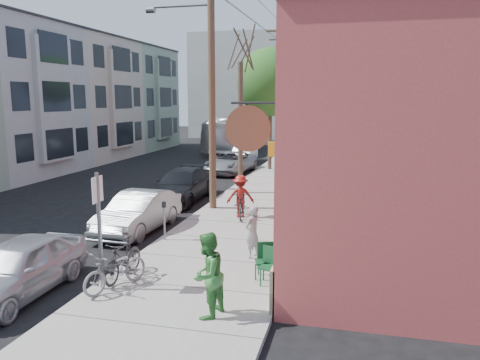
% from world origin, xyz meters
% --- Properties ---
extents(ground, '(120.00, 120.00, 0.00)m').
position_xyz_m(ground, '(0.00, 0.00, 0.00)').
color(ground, black).
extents(sidewalk, '(4.50, 58.00, 0.15)m').
position_xyz_m(sidewalk, '(4.25, 11.00, 0.07)').
color(sidewalk, gray).
rests_on(sidewalk, ground).
extents(cafe_building, '(6.60, 20.20, 6.61)m').
position_xyz_m(cafe_building, '(8.99, 4.99, 3.30)').
color(cafe_building, '#AB413F').
rests_on(cafe_building, ground).
extents(apartment_row, '(6.30, 32.00, 9.00)m').
position_xyz_m(apartment_row, '(-11.85, 14.00, 4.50)').
color(apartment_row, gray).
rests_on(apartment_row, ground).
extents(end_cap_building, '(18.00, 8.00, 12.00)m').
position_xyz_m(end_cap_building, '(-2.00, 42.00, 6.00)').
color(end_cap_building, '#ABACA6').
rests_on(end_cap_building, ground).
extents(sign_post, '(0.07, 0.45, 2.80)m').
position_xyz_m(sign_post, '(2.35, -4.60, 1.83)').
color(sign_post, slate).
rests_on(sign_post, sidewalk).
extents(parking_meter_near, '(0.14, 0.14, 1.24)m').
position_xyz_m(parking_meter_near, '(2.25, -0.60, 0.98)').
color(parking_meter_near, slate).
rests_on(parking_meter_near, sidewalk).
extents(parking_meter_far, '(0.14, 0.14, 1.24)m').
position_xyz_m(parking_meter_far, '(2.25, 9.28, 0.98)').
color(parking_meter_far, slate).
rests_on(parking_meter_far, sidewalk).
extents(utility_pole_near, '(3.57, 0.28, 10.00)m').
position_xyz_m(utility_pole_near, '(2.39, 4.00, 5.41)').
color(utility_pole_near, '#503A28').
rests_on(utility_pole_near, sidewalk).
extents(utility_pole_far, '(1.80, 0.28, 10.00)m').
position_xyz_m(utility_pole_far, '(2.45, 20.38, 5.34)').
color(utility_pole_far, '#503A28').
rests_on(utility_pole_far, sidewalk).
extents(tree_bare, '(0.24, 0.24, 6.09)m').
position_xyz_m(tree_bare, '(2.80, 7.33, 3.19)').
color(tree_bare, '#44392C').
rests_on(tree_bare, sidewalk).
extents(tree_leafy_mid, '(4.24, 4.24, 7.57)m').
position_xyz_m(tree_leafy_mid, '(2.80, 15.19, 5.59)').
color(tree_leafy_mid, '#44392C').
rests_on(tree_leafy_mid, sidewalk).
extents(tree_leafy_far, '(4.54, 4.54, 8.47)m').
position_xyz_m(tree_leafy_far, '(2.80, 26.01, 6.34)').
color(tree_leafy_far, '#44392C').
rests_on(tree_leafy_far, sidewalk).
extents(patio_chair_a, '(0.63, 0.63, 0.88)m').
position_xyz_m(patio_chair_a, '(6.15, -3.37, 0.59)').
color(patio_chair_a, '#134424').
rests_on(patio_chair_a, sidewalk).
extents(patio_chair_b, '(0.63, 0.63, 0.88)m').
position_xyz_m(patio_chair_b, '(5.95, -3.02, 0.59)').
color(patio_chair_b, '#134424').
rests_on(patio_chair_b, sidewalk).
extents(patron_grey, '(0.55, 0.64, 1.49)m').
position_xyz_m(patron_grey, '(5.32, -1.55, 0.90)').
color(patron_grey, gray).
rests_on(patron_grey, sidewalk).
extents(patron_green, '(0.86, 1.00, 1.78)m').
position_xyz_m(patron_green, '(5.20, -5.34, 1.04)').
color(patron_green, '#327A30').
rests_on(patron_green, sidewalk).
extents(cyclist, '(1.17, 0.88, 1.61)m').
position_xyz_m(cyclist, '(3.90, 2.82, 0.95)').
color(cyclist, maroon).
rests_on(cyclist, sidewalk).
extents(cyclist_bike, '(1.14, 2.03, 1.01)m').
position_xyz_m(cyclist_bike, '(3.90, 2.82, 0.66)').
color(cyclist_bike, black).
rests_on(cyclist_bike, sidewalk).
extents(parked_bike_a, '(0.57, 1.73, 1.03)m').
position_xyz_m(parked_bike_a, '(2.54, -3.90, 0.66)').
color(parked_bike_a, black).
rests_on(parked_bike_a, sidewalk).
extents(parked_bike_b, '(1.27, 1.90, 0.94)m').
position_xyz_m(parked_bike_b, '(2.67, -4.51, 0.62)').
color(parked_bike_b, slate).
rests_on(parked_bike_b, sidewalk).
extents(car_0, '(1.71, 4.05, 1.37)m').
position_xyz_m(car_0, '(0.45, -5.11, 0.68)').
color(car_0, '#B0B0B8').
rests_on(car_0, ground).
extents(car_1, '(1.64, 4.27, 1.39)m').
position_xyz_m(car_1, '(0.80, 0.53, 0.69)').
color(car_1, gray).
rests_on(car_1, ground).
extents(car_2, '(2.04, 4.93, 1.42)m').
position_xyz_m(car_2, '(0.49, 5.59, 0.71)').
color(car_2, black).
rests_on(car_2, ground).
extents(car_3, '(2.60, 4.92, 1.32)m').
position_xyz_m(car_3, '(0.58, 13.89, 0.66)').
color(car_3, '#95979B').
rests_on(car_3, ground).
extents(car_4, '(1.48, 3.97, 1.30)m').
position_xyz_m(car_4, '(0.28, 18.73, 0.65)').
color(car_4, '#A0A5A7').
rests_on(car_4, ground).
extents(bus, '(3.04, 10.87, 3.00)m').
position_xyz_m(bus, '(-2.21, 26.03, 1.50)').
color(bus, silver).
rests_on(bus, ground).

